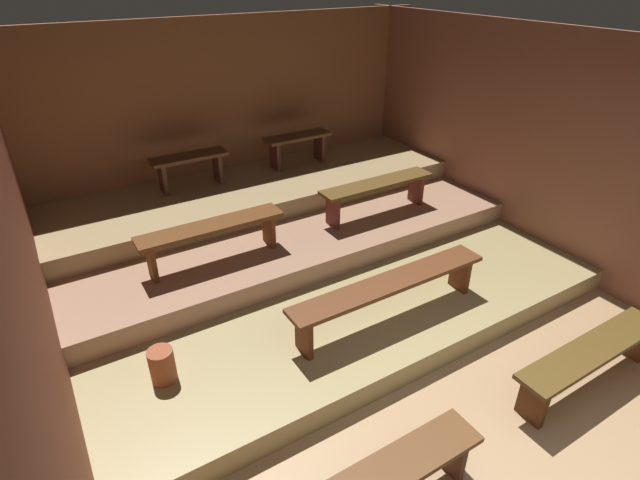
% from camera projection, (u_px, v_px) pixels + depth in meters
% --- Properties ---
extents(ground, '(6.13, 6.28, 0.08)m').
position_uv_depth(ground, '(339.00, 305.00, 5.42)').
color(ground, tan).
extents(wall_back, '(6.13, 0.06, 2.68)m').
position_uv_depth(wall_back, '(230.00, 121.00, 6.80)').
color(wall_back, '#99613F').
rests_on(wall_back, ground).
extents(wall_left, '(0.06, 6.28, 2.68)m').
position_uv_depth(wall_left, '(28.00, 269.00, 3.52)').
color(wall_left, '#9A523C').
rests_on(wall_left, ground).
extents(wall_right, '(0.06, 6.28, 2.68)m').
position_uv_depth(wall_right, '(527.00, 143.00, 5.97)').
color(wall_right, brown).
rests_on(wall_right, ground).
extents(platform_lower, '(5.33, 4.07, 0.24)m').
position_uv_depth(platform_lower, '(307.00, 264.00, 5.87)').
color(platform_lower, tan).
rests_on(platform_lower, ground).
extents(platform_middle, '(5.33, 2.60, 0.24)m').
position_uv_depth(platform_middle, '(277.00, 222.00, 6.30)').
color(platform_middle, tan).
rests_on(platform_middle, platform_lower).
extents(platform_upper, '(5.33, 1.49, 0.24)m').
position_uv_depth(platform_upper, '(258.00, 190.00, 6.59)').
color(platform_upper, tan).
rests_on(platform_upper, platform_middle).
extents(bench_floor_right, '(1.67, 0.30, 0.43)m').
position_uv_depth(bench_floor_right, '(591.00, 355.00, 4.19)').
color(bench_floor_right, '#553D18').
rests_on(bench_floor_right, ground).
extents(bench_lower_center, '(2.11, 0.30, 0.43)m').
position_uv_depth(bench_lower_center, '(390.00, 288.00, 4.63)').
color(bench_lower_center, brown).
rests_on(bench_lower_center, platform_lower).
extents(bench_middle_left, '(1.54, 0.30, 0.43)m').
position_uv_depth(bench_middle_left, '(212.00, 232.00, 5.11)').
color(bench_middle_left, brown).
rests_on(bench_middle_left, platform_middle).
extents(bench_middle_right, '(1.54, 0.30, 0.43)m').
position_uv_depth(bench_middle_right, '(377.00, 189.00, 6.09)').
color(bench_middle_right, brown).
rests_on(bench_middle_right, platform_middle).
extents(bench_upper_left, '(0.95, 0.30, 0.43)m').
position_uv_depth(bench_upper_left, '(190.00, 164.00, 6.24)').
color(bench_upper_left, '#56331F').
rests_on(bench_upper_left, platform_upper).
extents(bench_upper_right, '(0.95, 0.30, 0.43)m').
position_uv_depth(bench_upper_right, '(297.00, 143.00, 6.95)').
color(bench_upper_right, brown).
rests_on(bench_upper_right, platform_upper).
extents(pail_lower, '(0.21, 0.21, 0.30)m').
position_uv_depth(pail_lower, '(162.00, 365.00, 4.02)').
color(pail_lower, '#9E4C2D').
rests_on(pail_lower, platform_lower).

